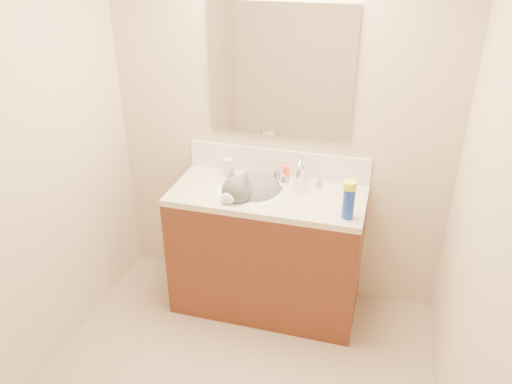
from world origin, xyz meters
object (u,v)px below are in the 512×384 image
Objects in this scene: cat at (252,193)px; spray_can at (348,203)px; basin at (248,202)px; amber_bottle at (286,173)px; pill_bottle at (228,167)px; vanity_cabinet at (267,253)px; faucet at (301,174)px; silver_jar at (277,176)px.

cat is 0.64m from spray_can.
amber_bottle is at bearing 52.04° from basin.
vanity_cabinet is at bearing -28.74° from pill_bottle.
pill_bottle is at bearing 151.26° from vanity_cabinet.
vanity_cabinet is at bearing -142.71° from faucet.
silver_jar is at bearing 59.72° from basin.
faucet is at bearing -33.89° from amber_bottle.
vanity_cabinet is at bearing 24.56° from cat.
amber_bottle is 0.53× the size of spray_can.
silver_jar is 0.62m from spray_can.
pill_bottle is at bearing 162.89° from cat.
vanity_cabinet is 0.45m from cat.
pill_bottle is 1.20× the size of amber_bottle.
faucet is at bearing 37.29° from vanity_cabinet.
spray_can is at bearing -22.88° from pill_bottle.
faucet reaches higher than basin.
spray_can is (0.63, -0.14, 0.16)m from basin.
silver_jar is at bearing -163.98° from amber_bottle.
vanity_cabinet is at bearing -93.41° from silver_jar.
cat is at bearing -153.47° from faucet.
vanity_cabinet is at bearing 161.02° from spray_can.
faucet is at bearing 29.12° from basin.
basin is 0.66m from spray_can.
cat is (-0.10, -0.00, 0.44)m from vanity_cabinet.
spray_can is (0.33, -0.31, 0.00)m from faucet.
basin is 1.61× the size of faucet.
spray_can is (0.44, -0.39, 0.04)m from amber_bottle.
amber_bottle is (-0.11, 0.07, -0.04)m from faucet.
faucet reaches higher than pill_bottle.
basin is 0.33m from amber_bottle.
silver_jar is at bearing 86.59° from vanity_cabinet.
basin is at bearing -127.96° from amber_bottle.
amber_bottle is at bearing 138.59° from spray_can.
silver_jar is (-0.17, 0.06, -0.06)m from faucet.
cat is at bearing -39.65° from pill_bottle.
silver_jar is at bearing 82.86° from cat.
basin reaches higher than vanity_cabinet.
basin is at bearing -120.28° from silver_jar.
cat is at bearing -177.98° from vanity_cabinet.
silver_jar is 0.30× the size of spray_can.
amber_bottle reaches higher than silver_jar.
basin is 4.67× the size of amber_bottle.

